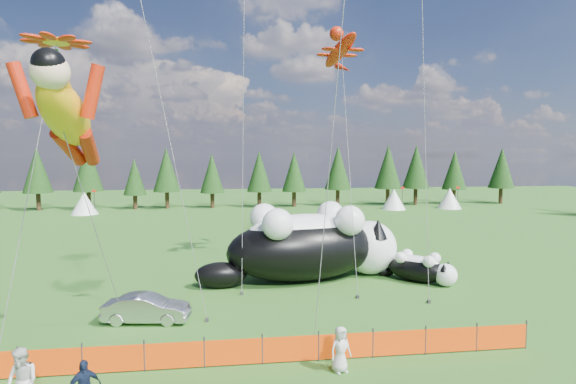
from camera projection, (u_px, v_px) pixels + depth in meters
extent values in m
plane|color=#0D370A|center=(233.00, 332.00, 18.57)|extent=(160.00, 160.00, 0.00)
cylinder|color=#262626|center=(18.00, 363.00, 14.65)|extent=(0.06, 0.06, 1.10)
cylinder|color=#262626|center=(82.00, 359.00, 14.91)|extent=(0.06, 0.06, 1.10)
cylinder|color=#262626|center=(144.00, 356.00, 15.17)|extent=(0.06, 0.06, 1.10)
cylinder|color=#262626|center=(204.00, 352.00, 15.43)|extent=(0.06, 0.06, 1.10)
cylinder|color=#262626|center=(262.00, 349.00, 15.69)|extent=(0.06, 0.06, 1.10)
cylinder|color=#262626|center=(319.00, 346.00, 15.94)|extent=(0.06, 0.06, 1.10)
cylinder|color=#262626|center=(373.00, 343.00, 16.20)|extent=(0.06, 0.06, 1.10)
cylinder|color=#262626|center=(426.00, 340.00, 16.46)|extent=(0.06, 0.06, 1.10)
cylinder|color=#262626|center=(477.00, 337.00, 16.72)|extent=(0.06, 0.06, 1.10)
cylinder|color=#262626|center=(526.00, 334.00, 16.98)|extent=(0.06, 0.06, 1.10)
cube|color=#FF4205|center=(51.00, 362.00, 14.79)|extent=(2.00, 0.04, 0.90)
cube|color=#FF4205|center=(114.00, 359.00, 15.05)|extent=(2.00, 0.04, 0.90)
cube|color=#FF4205|center=(175.00, 355.00, 15.30)|extent=(2.00, 0.04, 0.90)
cube|color=#FF4205|center=(234.00, 352.00, 15.56)|extent=(2.00, 0.04, 0.90)
cube|color=#FF4205|center=(291.00, 349.00, 15.82)|extent=(2.00, 0.04, 0.90)
cube|color=#FF4205|center=(346.00, 346.00, 16.08)|extent=(2.00, 0.04, 0.90)
cube|color=#FF4205|center=(399.00, 343.00, 16.34)|extent=(2.00, 0.04, 0.90)
cube|color=#FF4205|center=(451.00, 340.00, 16.59)|extent=(2.00, 0.04, 0.90)
cube|color=#FF4205|center=(501.00, 337.00, 16.85)|extent=(2.00, 0.04, 0.90)
ellipsoid|color=black|center=(304.00, 249.00, 26.26)|extent=(9.92, 6.06, 3.70)
ellipsoid|color=white|center=(304.00, 233.00, 26.18)|extent=(7.46, 4.40, 2.26)
sphere|color=white|center=(370.00, 247.00, 27.66)|extent=(3.29, 3.29, 3.29)
sphere|color=#DB556A|center=(389.00, 246.00, 28.11)|extent=(0.46, 0.46, 0.46)
ellipsoid|color=black|center=(221.00, 275.00, 24.76)|extent=(3.11, 1.98, 1.44)
cone|color=black|center=(378.00, 229.00, 26.63)|extent=(1.15, 1.15, 1.15)
cone|color=black|center=(362.00, 224.00, 28.49)|extent=(1.15, 1.15, 1.15)
sphere|color=white|center=(330.00, 215.00, 28.10)|extent=(1.73, 1.73, 1.73)
sphere|color=white|center=(350.00, 221.00, 25.58)|extent=(1.73, 1.73, 1.73)
sphere|color=white|center=(264.00, 218.00, 26.71)|extent=(1.73, 1.73, 1.73)
sphere|color=white|center=(278.00, 224.00, 24.19)|extent=(1.73, 1.73, 1.73)
ellipsoid|color=black|center=(417.00, 269.00, 26.06)|extent=(3.72, 3.68, 1.43)
ellipsoid|color=white|center=(417.00, 263.00, 26.03)|extent=(2.76, 2.73, 0.87)
sphere|color=white|center=(446.00, 275.00, 25.08)|extent=(1.27, 1.27, 1.27)
sphere|color=#DB556A|center=(456.00, 277.00, 24.75)|extent=(0.18, 0.18, 0.18)
ellipsoid|color=black|center=(386.00, 271.00, 27.23)|extent=(1.18, 1.17, 0.56)
cone|color=black|center=(444.00, 267.00, 24.73)|extent=(0.44, 0.44, 0.44)
cone|color=black|center=(448.00, 265.00, 25.34)|extent=(0.44, 0.44, 0.44)
sphere|color=white|center=(435.00, 258.00, 25.90)|extent=(0.67, 0.67, 0.67)
sphere|color=white|center=(429.00, 262.00, 25.07)|extent=(0.67, 0.67, 0.67)
sphere|color=white|center=(407.00, 254.00, 26.89)|extent=(0.67, 0.67, 0.67)
sphere|color=white|center=(401.00, 258.00, 26.06)|extent=(0.67, 0.67, 0.67)
imported|color=#B9B9BE|center=(147.00, 308.00, 19.68)|extent=(3.84, 1.75, 1.22)
imported|color=beige|center=(22.00, 383.00, 12.55)|extent=(1.09, 0.97, 1.94)
imported|color=beige|center=(341.00, 349.00, 15.13)|extent=(0.88, 0.70, 1.56)
cylinder|color=#595959|center=(99.00, 231.00, 17.34)|extent=(0.03, 0.03, 9.59)
cube|color=#262626|center=(123.00, 319.00, 19.89)|extent=(0.15, 0.15, 0.16)
cylinder|color=#595959|center=(348.00, 158.00, 26.20)|extent=(0.03, 0.03, 15.95)
cube|color=#262626|center=(358.00, 297.00, 22.98)|extent=(0.15, 0.15, 0.16)
cylinder|color=#595959|center=(28.00, 190.00, 16.59)|extent=(0.03, 0.03, 12.45)
cube|color=#1B961B|center=(59.00, 104.00, 18.35)|extent=(0.20, 0.20, 4.39)
cylinder|color=#595959|center=(171.00, 145.00, 20.36)|extent=(0.03, 0.03, 15.80)
cube|color=#262626|center=(207.00, 320.00, 19.77)|extent=(0.15, 0.15, 0.16)
cylinder|color=#595959|center=(424.00, 96.00, 24.87)|extent=(0.03, 0.03, 22.02)
cube|color=#262626|center=(429.00, 302.00, 22.22)|extent=(0.15, 0.15, 0.16)
cylinder|color=#595959|center=(333.00, 131.00, 16.57)|extent=(0.03, 0.03, 16.19)
cube|color=#262626|center=(314.00, 340.00, 17.58)|extent=(0.15, 0.15, 0.16)
cylinder|color=#595959|center=(243.00, 105.00, 25.96)|extent=(0.03, 0.03, 21.19)
cube|color=#262626|center=(242.00, 293.00, 23.57)|extent=(0.15, 0.15, 0.16)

